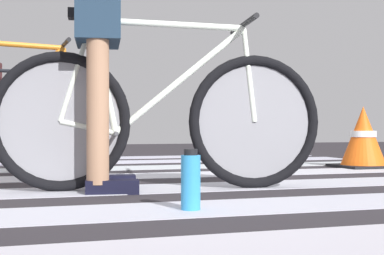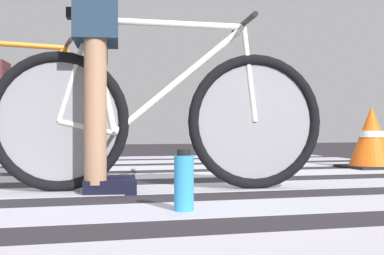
# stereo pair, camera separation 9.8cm
# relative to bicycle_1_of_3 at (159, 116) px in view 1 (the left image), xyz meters

# --- Properties ---
(ground) EXTENTS (18.00, 14.00, 0.02)m
(ground) POSITION_rel_bicycle_1_of_3_xyz_m (-0.10, 0.71, -0.40)
(ground) COLOR #2A272C
(crosswalk_markings) EXTENTS (5.45, 5.00, 0.00)m
(crosswalk_markings) POSITION_rel_bicycle_1_of_3_xyz_m (-0.10, 0.82, -0.38)
(crosswalk_markings) COLOR #BCB8C4
(crosswalk_markings) RESTS_ON ground
(bicycle_1_of_3) EXTENTS (1.73, 0.53, 0.93)m
(bicycle_1_of_3) POSITION_rel_bicycle_1_of_3_xyz_m (0.00, 0.00, 0.00)
(bicycle_1_of_3) COLOR black
(bicycle_1_of_3) RESTS_ON ground
(cyclist_1_of_3) EXTENTS (0.36, 0.44, 1.04)m
(cyclist_1_of_3) POSITION_rel_bicycle_1_of_3_xyz_m (-0.31, 0.04, 0.29)
(cyclist_1_of_3) COLOR #A87A5B
(cyclist_1_of_3) RESTS_ON ground
(bicycle_3_of_3) EXTENTS (1.72, 0.53, 0.93)m
(bicycle_3_of_3) POSITION_rel_bicycle_1_of_3_xyz_m (-0.68, 2.87, 0.00)
(bicycle_3_of_3) COLOR black
(bicycle_3_of_3) RESTS_ON ground
(water_bottle) EXTENTS (0.08, 0.08, 0.24)m
(water_bottle) POSITION_rel_bicycle_1_of_3_xyz_m (-0.06, -0.74, -0.27)
(water_bottle) COLOR #2F92D5
(water_bottle) RESTS_ON ground
(traffic_cone) EXTENTS (0.43, 0.43, 0.50)m
(traffic_cone) POSITION_rel_bicycle_1_of_3_xyz_m (1.97, 1.09, -0.15)
(traffic_cone) COLOR black
(traffic_cone) RESTS_ON ground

